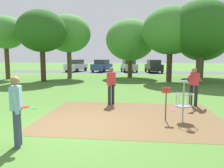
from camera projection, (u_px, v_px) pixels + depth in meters
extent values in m
plane|color=#47752D|center=(73.00, 128.00, 6.47)|extent=(160.00, 160.00, 0.00)
cube|color=brown|center=(131.00, 116.00, 7.77)|extent=(6.38, 4.63, 0.01)
cylinder|color=#9E9EA3|center=(183.00, 102.00, 7.04)|extent=(0.05, 0.05, 1.35)
cylinder|color=#9E9EA3|center=(184.00, 81.00, 6.95)|extent=(0.24, 0.24, 0.04)
torus|color=#9E9EA3|center=(184.00, 94.00, 7.01)|extent=(0.58, 0.58, 0.02)
torus|color=#9E9EA3|center=(183.00, 106.00, 7.06)|extent=(0.55, 0.55, 0.03)
cylinder|color=#9E9EA3|center=(183.00, 106.00, 7.06)|extent=(0.48, 0.48, 0.02)
cylinder|color=gray|center=(191.00, 100.00, 7.00)|extent=(0.01, 0.01, 0.40)
cylinder|color=gray|center=(188.00, 99.00, 7.15)|extent=(0.01, 0.01, 0.40)
cylinder|color=gray|center=(184.00, 99.00, 7.25)|extent=(0.01, 0.01, 0.40)
cylinder|color=gray|center=(180.00, 98.00, 7.26)|extent=(0.01, 0.01, 0.40)
cylinder|color=gray|center=(177.00, 99.00, 7.19)|extent=(0.01, 0.01, 0.40)
cylinder|color=gray|center=(176.00, 100.00, 7.06)|extent=(0.01, 0.01, 0.40)
cylinder|color=gray|center=(178.00, 101.00, 6.91)|extent=(0.01, 0.01, 0.40)
cylinder|color=gray|center=(183.00, 101.00, 6.82)|extent=(0.01, 0.01, 0.40)
cylinder|color=gray|center=(187.00, 101.00, 6.80)|extent=(0.01, 0.01, 0.40)
cylinder|color=gray|center=(190.00, 101.00, 6.87)|extent=(0.01, 0.01, 0.40)
cylinder|color=#4C3823|center=(166.00, 105.00, 7.21)|extent=(0.04, 0.04, 1.10)
cube|color=red|center=(166.00, 90.00, 7.15)|extent=(0.28, 0.03, 0.20)
cylinder|color=#232328|center=(196.00, 96.00, 9.34)|extent=(0.14, 0.14, 0.92)
cylinder|color=#232328|center=(191.00, 95.00, 9.47)|extent=(0.14, 0.14, 0.92)
cube|color=#D1383D|center=(194.00, 79.00, 9.31)|extent=(0.51, 0.52, 0.60)
sphere|color=#9E7051|center=(194.00, 70.00, 9.22)|extent=(0.22, 0.22, 0.22)
cylinder|color=#D1383D|center=(188.00, 77.00, 9.17)|extent=(0.40, 0.54, 0.21)
cylinder|color=#1E93DB|center=(186.00, 78.00, 8.96)|extent=(0.22, 0.22, 0.02)
cylinder|color=#D1383D|center=(199.00, 78.00, 9.34)|extent=(0.34, 0.45, 0.37)
cylinder|color=#232328|center=(113.00, 94.00, 9.79)|extent=(0.14, 0.14, 0.92)
cylinder|color=#232328|center=(109.00, 95.00, 9.64)|extent=(0.14, 0.14, 0.92)
cube|color=#D1383D|center=(111.00, 78.00, 9.62)|extent=(0.40, 0.42, 0.56)
sphere|color=brown|center=(111.00, 70.00, 9.57)|extent=(0.22, 0.22, 0.22)
cylinder|color=#D1383D|center=(114.00, 80.00, 9.75)|extent=(0.18, 0.18, 0.55)
cylinder|color=#D1383D|center=(108.00, 81.00, 9.49)|extent=(0.18, 0.18, 0.55)
cylinder|color=#E53D99|center=(114.00, 84.00, 9.52)|extent=(0.22, 0.22, 0.02)
cylinder|color=#384260|center=(18.00, 127.00, 5.20)|extent=(0.14, 0.14, 0.92)
cylinder|color=#384260|center=(17.00, 130.00, 4.98)|extent=(0.14, 0.14, 0.92)
cube|color=#84B7D1|center=(16.00, 98.00, 5.00)|extent=(0.33, 0.41, 0.56)
sphere|color=#9E7051|center=(15.00, 81.00, 4.95)|extent=(0.22, 0.22, 0.22)
cylinder|color=#84B7D1|center=(19.00, 100.00, 5.20)|extent=(0.18, 0.14, 0.55)
cylinder|color=#84B7D1|center=(15.00, 103.00, 4.83)|extent=(0.18, 0.14, 0.55)
cylinder|color=red|center=(24.00, 107.00, 5.07)|extent=(0.22, 0.22, 0.02)
cylinder|color=green|center=(35.00, 108.00, 8.94)|extent=(0.20, 0.20, 0.02)
cylinder|color=#E53D99|center=(173.00, 110.00, 8.64)|extent=(0.22, 0.22, 0.02)
cylinder|color=brown|center=(69.00, 64.00, 21.76)|extent=(0.46, 0.46, 2.88)
ellipsoid|color=#4C8E3D|center=(69.00, 34.00, 21.37)|extent=(4.44, 4.44, 3.77)
cylinder|color=#4C3823|center=(7.00, 63.00, 21.07)|extent=(0.43, 0.43, 3.19)
ellipsoid|color=#4C8E3D|center=(5.00, 32.00, 20.69)|extent=(3.76, 3.76, 3.20)
cylinder|color=brown|center=(201.00, 68.00, 22.59)|extent=(0.50, 0.50, 2.07)
ellipsoid|color=#2D6623|center=(203.00, 39.00, 22.21)|extent=(5.38, 5.38, 4.58)
cylinder|color=brown|center=(199.00, 68.00, 17.97)|extent=(0.50, 0.50, 2.50)
ellipsoid|color=#285B1E|center=(201.00, 29.00, 17.56)|extent=(5.42, 5.42, 4.61)
cylinder|color=#4C3823|center=(130.00, 68.00, 22.98)|extent=(0.49, 0.49, 2.07)
ellipsoid|color=#4C8E3D|center=(130.00, 40.00, 22.61)|extent=(5.20, 5.20, 4.42)
cylinder|color=#422D1E|center=(43.00, 66.00, 18.95)|extent=(0.45, 0.45, 2.84)
ellipsoid|color=#285B1E|center=(42.00, 31.00, 18.57)|extent=(4.32, 4.32, 3.67)
cylinder|color=#422D1E|center=(169.00, 67.00, 18.83)|extent=(0.48, 0.48, 2.65)
ellipsoid|color=#428433|center=(170.00, 31.00, 18.44)|extent=(4.90, 4.90, 4.17)
cube|color=#4C4C51|center=(123.00, 72.00, 31.33)|extent=(36.00, 6.00, 0.01)
cube|color=silver|center=(76.00, 67.00, 32.52)|extent=(2.80, 4.52, 0.90)
cube|color=#2D333D|center=(76.00, 62.00, 32.43)|extent=(2.08, 2.51, 0.64)
cylinder|color=black|center=(76.00, 69.00, 34.10)|extent=(0.33, 0.63, 0.60)
cylinder|color=black|center=(85.00, 69.00, 33.46)|extent=(0.33, 0.63, 0.60)
cylinder|color=black|center=(67.00, 70.00, 31.69)|extent=(0.33, 0.63, 0.60)
cylinder|color=black|center=(77.00, 70.00, 31.05)|extent=(0.33, 0.63, 0.60)
cube|color=#2D4784|center=(102.00, 67.00, 31.87)|extent=(2.81, 4.52, 0.90)
cube|color=#2D333D|center=(102.00, 62.00, 31.77)|extent=(2.09, 2.52, 0.64)
cylinder|color=black|center=(100.00, 69.00, 33.45)|extent=(0.33, 0.63, 0.60)
cylinder|color=black|center=(111.00, 70.00, 32.81)|extent=(0.33, 0.63, 0.60)
cylinder|color=black|center=(93.00, 70.00, 31.04)|extent=(0.33, 0.63, 0.60)
cylinder|color=black|center=(104.00, 70.00, 30.40)|extent=(0.33, 0.63, 0.60)
cube|color=#B2B7BC|center=(129.00, 67.00, 31.89)|extent=(2.73, 4.50, 0.90)
cube|color=#2D333D|center=(129.00, 62.00, 31.80)|extent=(2.05, 2.49, 0.64)
cylinder|color=black|center=(122.00, 69.00, 33.12)|extent=(0.32, 0.63, 0.60)
cylinder|color=black|center=(133.00, 69.00, 33.34)|extent=(0.32, 0.63, 0.60)
cylinder|color=black|center=(125.00, 70.00, 30.56)|extent=(0.32, 0.63, 0.60)
cylinder|color=black|center=(137.00, 70.00, 30.78)|extent=(0.32, 0.63, 0.60)
cube|color=black|center=(154.00, 67.00, 30.26)|extent=(2.37, 4.41, 0.90)
cube|color=#2D333D|center=(154.00, 62.00, 30.16)|extent=(1.87, 2.38, 0.64)
cylinder|color=black|center=(146.00, 70.00, 31.58)|extent=(0.26, 0.62, 0.60)
cylinder|color=black|center=(158.00, 70.00, 31.63)|extent=(0.26, 0.62, 0.60)
cylinder|color=black|center=(149.00, 71.00, 29.00)|extent=(0.26, 0.62, 0.60)
cylinder|color=black|center=(162.00, 71.00, 29.05)|extent=(0.26, 0.62, 0.60)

